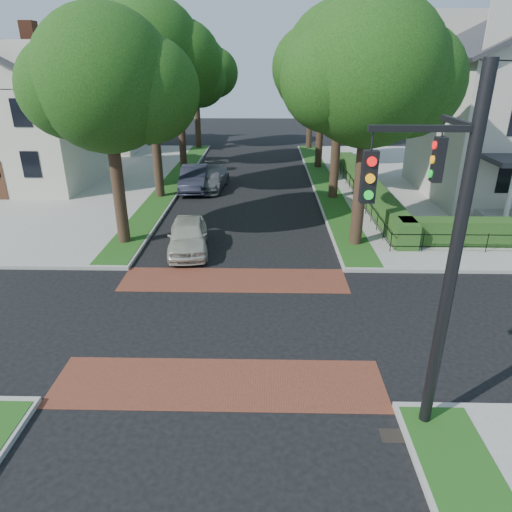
# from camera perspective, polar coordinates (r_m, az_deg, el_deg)

# --- Properties ---
(ground) EXTENTS (120.00, 120.00, 0.00)m
(ground) POSITION_cam_1_polar(r_m,az_deg,el_deg) (15.55, -3.53, -8.21)
(ground) COLOR black
(ground) RESTS_ON ground
(crosswalk_far) EXTENTS (9.00, 2.20, 0.01)m
(crosswalk_far) POSITION_cam_1_polar(r_m,az_deg,el_deg) (18.34, -2.75, -3.00)
(crosswalk_far) COLOR brown
(crosswalk_far) RESTS_ON ground
(crosswalk_near) EXTENTS (9.00, 2.20, 0.01)m
(crosswalk_near) POSITION_cam_1_polar(r_m,az_deg,el_deg) (12.93, -4.68, -15.58)
(crosswalk_near) COLOR brown
(crosswalk_near) RESTS_ON ground
(storm_drain) EXTENTS (0.65, 0.45, 0.01)m
(storm_drain) POSITION_cam_1_polar(r_m,az_deg,el_deg) (11.93, 16.91, -20.70)
(storm_drain) COLOR black
(storm_drain) RESTS_ON ground
(grass_strip_ne) EXTENTS (1.60, 29.80, 0.02)m
(grass_strip_ne) POSITION_cam_1_polar(r_m,az_deg,el_deg) (33.54, 8.44, 9.23)
(grass_strip_ne) COLOR #1F4F16
(grass_strip_ne) RESTS_ON sidewalk_ne
(grass_strip_nw) EXTENTS (1.60, 29.80, 0.02)m
(grass_strip_nw) POSITION_cam_1_polar(r_m,az_deg,el_deg) (33.94, -10.21, 9.28)
(grass_strip_nw) COLOR #1F4F16
(grass_strip_nw) RESTS_ON sidewalk_nw
(tree_right_near) EXTENTS (7.75, 6.67, 10.66)m
(tree_right_near) POSITION_cam_1_polar(r_m,az_deg,el_deg) (20.93, 14.28, 21.25)
(tree_right_near) COLOR black
(tree_right_near) RESTS_ON sidewalk_ne
(tree_right_mid) EXTENTS (8.25, 7.09, 11.22)m
(tree_right_mid) POSITION_cam_1_polar(r_m,az_deg,el_deg) (28.81, 10.81, 22.59)
(tree_right_mid) COLOR black
(tree_right_mid) RESTS_ON sidewalk_ne
(tree_right_far) EXTENTS (7.25, 6.23, 9.74)m
(tree_right_far) POSITION_cam_1_polar(r_m,az_deg,el_deg) (37.72, 8.44, 21.13)
(tree_right_far) COLOR black
(tree_right_far) RESTS_ON sidewalk_ne
(tree_right_back) EXTENTS (7.50, 6.45, 10.20)m
(tree_right_back) POSITION_cam_1_polar(r_m,az_deg,el_deg) (46.67, 7.12, 21.98)
(tree_right_back) COLOR black
(tree_right_back) RESTS_ON sidewalk_ne
(tree_left_near) EXTENTS (7.50, 6.45, 10.20)m
(tree_left_near) POSITION_cam_1_polar(r_m,az_deg,el_deg) (21.52, -17.82, 19.96)
(tree_left_near) COLOR black
(tree_left_near) RESTS_ON sidewalk_nw
(tree_left_mid) EXTENTS (8.00, 6.88, 11.48)m
(tree_left_mid) POSITION_cam_1_polar(r_m,az_deg,el_deg) (29.23, -12.93, 23.13)
(tree_left_mid) COLOR black
(tree_left_mid) RESTS_ON sidewalk_nw
(tree_left_far) EXTENTS (7.00, 6.02, 9.86)m
(tree_left_far) POSITION_cam_1_polar(r_m,az_deg,el_deg) (38.04, -9.48, 21.40)
(tree_left_far) COLOR black
(tree_left_far) RESTS_ON sidewalk_nw
(tree_left_back) EXTENTS (7.75, 6.66, 10.44)m
(tree_left_back) POSITION_cam_1_polar(r_m,az_deg,el_deg) (46.94, -7.44, 22.14)
(tree_left_back) COLOR black
(tree_left_back) RESTS_ON sidewalk_nw
(hedge_main_road) EXTENTS (1.00, 18.00, 1.20)m
(hedge_main_road) POSITION_cam_1_polar(r_m,az_deg,el_deg) (29.87, 13.84, 8.27)
(hedge_main_road) COLOR #214618
(hedge_main_road) RESTS_ON sidewalk_ne
(fence_main_road) EXTENTS (0.06, 18.00, 0.90)m
(fence_main_road) POSITION_cam_1_polar(r_m,az_deg,el_deg) (29.75, 12.29, 8.05)
(fence_main_road) COLOR black
(fence_main_road) RESTS_ON sidewalk_ne
(house_left_near) EXTENTS (10.00, 9.00, 10.14)m
(house_left_near) POSITION_cam_1_polar(r_m,az_deg,el_deg) (35.55, -27.97, 15.69)
(house_left_near) COLOR beige
(house_left_near) RESTS_ON sidewalk_nw
(house_left_far) EXTENTS (10.00, 9.00, 10.14)m
(house_left_far) POSITION_cam_1_polar(r_m,az_deg,el_deg) (48.31, -20.08, 18.23)
(house_left_far) COLOR beige
(house_left_far) RESTS_ON sidewalk_nw
(traffic_signal) EXTENTS (2.17, 2.00, 8.00)m
(traffic_signal) POSITION_cam_1_polar(r_m,az_deg,el_deg) (10.12, 22.34, 1.89)
(traffic_signal) COLOR black
(traffic_signal) RESTS_ON sidewalk_se
(parked_car_front) EXTENTS (2.28, 4.54, 1.49)m
(parked_car_front) POSITION_cam_1_polar(r_m,az_deg,el_deg) (21.11, -8.49, 2.54)
(parked_car_front) COLOR beige
(parked_car_front) RESTS_ON ground
(parked_car_middle) EXTENTS (1.92, 4.97, 1.61)m
(parked_car_middle) POSITION_cam_1_polar(r_m,az_deg,el_deg) (31.58, -7.72, 9.62)
(parked_car_middle) COLOR #1F212F
(parked_car_middle) RESTS_ON ground
(parked_car_rear) EXTENTS (2.50, 5.19, 1.46)m
(parked_car_rear) POSITION_cam_1_polar(r_m,az_deg,el_deg) (31.85, -5.76, 9.68)
(parked_car_rear) COLOR slate
(parked_car_rear) RESTS_ON ground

